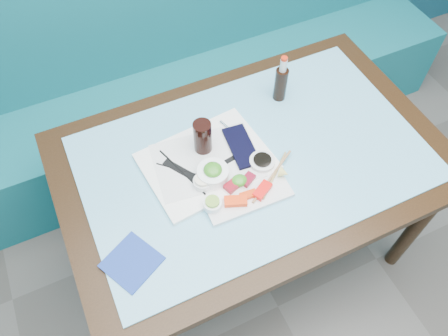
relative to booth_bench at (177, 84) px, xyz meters
name	(u,v)px	position (x,y,z in m)	size (l,w,h in m)	color
booth_bench	(177,84)	(0.00, 0.00, 0.00)	(3.00, 0.56, 1.17)	#106169
dining_table	(252,171)	(0.00, -0.84, 0.29)	(1.40, 0.90, 0.75)	black
glass_top	(253,157)	(0.00, -0.84, 0.38)	(1.22, 0.76, 0.01)	#67B0CE
sashimi_plate	(242,186)	(-0.10, -0.94, 0.39)	(0.30, 0.21, 0.02)	silver
salmon_left	(236,201)	(-0.15, -0.99, 0.41)	(0.08, 0.04, 0.02)	#FF370A
salmon_mid	(248,195)	(-0.10, -0.99, 0.41)	(0.06, 0.03, 0.01)	red
salmon_right	(262,190)	(-0.05, -0.99, 0.41)	(0.07, 0.04, 0.02)	#FF0F0A
tuna_left	(233,185)	(-0.13, -0.93, 0.41)	(0.06, 0.04, 0.02)	maroon
tuna_right	(248,179)	(-0.07, -0.93, 0.41)	(0.05, 0.03, 0.02)	maroon
seaweed_garnish	(239,180)	(-0.10, -0.93, 0.41)	(0.05, 0.05, 0.03)	#34881F
ramekin_wasabi	(212,204)	(-0.22, -0.97, 0.41)	(0.06, 0.06, 0.03)	white
wasabi_fill	(212,201)	(-0.22, -0.97, 0.43)	(0.05, 0.05, 0.01)	#7AAC37
ramekin_ginger	(203,183)	(-0.22, -0.88, 0.41)	(0.07, 0.07, 0.03)	silver
ginger_fill	(203,179)	(-0.22, -0.88, 0.43)	(0.06, 0.06, 0.01)	#F3E5C7
soy_dish	(262,162)	(0.01, -0.89, 0.41)	(0.09, 0.09, 0.02)	silver
soy_fill	(262,160)	(0.01, -0.89, 0.42)	(0.06, 0.06, 0.01)	black
lemon_wedge	(284,173)	(0.05, -0.97, 0.42)	(0.04, 0.04, 0.03)	#F5E374
chopstick_sleeve	(225,163)	(-0.11, -0.83, 0.40)	(0.13, 0.02, 0.00)	black
wooden_chopstick_a	(272,176)	(0.01, -0.95, 0.40)	(0.01, 0.01, 0.26)	#9F724A
wooden_chopstick_b	(275,175)	(0.02, -0.95, 0.40)	(0.01, 0.01, 0.21)	#9E824A
serving_tray	(207,162)	(-0.16, -0.79, 0.39)	(0.44, 0.33, 0.02)	white
paper_placemat	(207,160)	(-0.16, -0.79, 0.40)	(0.37, 0.26, 0.00)	silver
seaweed_bowl	(213,174)	(-0.17, -0.87, 0.42)	(0.11, 0.11, 0.04)	white
seaweed_salad	(213,170)	(-0.17, -0.87, 0.45)	(0.06, 0.06, 0.03)	#33811D
cola_glass	(203,137)	(-0.15, -0.74, 0.47)	(0.06, 0.06, 0.13)	black
navy_pouch	(241,146)	(-0.03, -0.79, 0.41)	(0.08, 0.19, 0.01)	black
fork	(227,127)	(-0.03, -0.69, 0.40)	(0.01, 0.01, 0.08)	white
black_chopstick_a	(182,172)	(-0.26, -0.80, 0.40)	(0.01, 0.01, 0.25)	black
black_chopstick_b	(184,171)	(-0.25, -0.80, 0.40)	(0.01, 0.01, 0.21)	black
tray_sleeve	(183,172)	(-0.26, -0.80, 0.40)	(0.03, 0.16, 0.00)	black
cola_bottle_body	(281,84)	(0.23, -0.62, 0.45)	(0.05, 0.05, 0.14)	black
cola_bottle_neck	(283,65)	(0.23, -0.62, 0.55)	(0.03, 0.03, 0.05)	silver
cola_bottle_cap	(284,59)	(0.23, -0.62, 0.58)	(0.02, 0.02, 0.01)	red
blue_napkin	(132,262)	(-0.53, -1.04, 0.39)	(0.15, 0.15, 0.01)	navy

